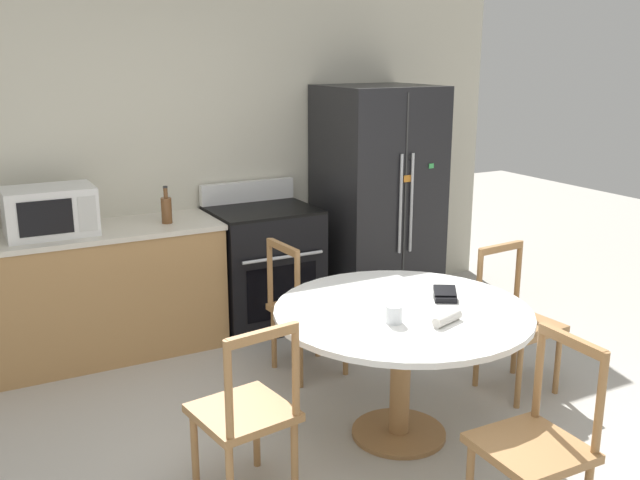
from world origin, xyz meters
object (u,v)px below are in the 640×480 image
at_px(microwave, 50,211).
at_px(dining_chair_right, 516,323).
at_px(dining_chair_near, 536,445).
at_px(counter_bottle, 166,209).
at_px(oven_range, 264,266).
at_px(refrigerator, 377,200).
at_px(dining_chair_far, 305,310).
at_px(candle_glass, 394,315).
at_px(dining_chair_left, 246,414).
at_px(wallet, 445,295).

relative_size(microwave, dining_chair_right, 0.62).
bearing_deg(dining_chair_near, counter_bottle, 15.74).
distance_m(oven_range, dining_chair_near, 2.84).
bearing_deg(refrigerator, dining_chair_far, -141.91).
bearing_deg(candle_glass, oven_range, 84.93).
height_order(dining_chair_right, dining_chair_left, same).
bearing_deg(oven_range, dining_chair_left, -116.03).
bearing_deg(dining_chair_right, candle_glass, 9.92).
xyz_separation_m(dining_chair_near, wallet, (0.25, 0.97, 0.34)).
bearing_deg(oven_range, dining_chair_near, -89.91).
height_order(candle_glass, wallet, candle_glass).
distance_m(dining_chair_right, wallet, 0.76).
bearing_deg(dining_chair_near, wallet, -13.71).
relative_size(refrigerator, wallet, 10.59).
height_order(counter_bottle, candle_glass, counter_bottle).
height_order(oven_range, candle_glass, oven_range).
distance_m(microwave, dining_chair_right, 3.05).
bearing_deg(dining_chair_left, oven_range, 56.01).
bearing_deg(counter_bottle, refrigerator, -1.07).
relative_size(dining_chair_left, wallet, 5.29).
xyz_separation_m(counter_bottle, candle_glass, (0.56, -1.99, -0.22)).
relative_size(refrigerator, dining_chair_left, 2.00).
distance_m(counter_bottle, wallet, 2.10).
distance_m(dining_chair_right, dining_chair_left, 1.93).
relative_size(counter_bottle, dining_chair_far, 0.29).
height_order(dining_chair_right, dining_chair_far, same).
distance_m(counter_bottle, dining_chair_right, 2.45).
distance_m(dining_chair_left, candle_glass, 0.87).
relative_size(oven_range, wallet, 6.34).
xyz_separation_m(candle_glass, wallet, (0.44, 0.15, -0.01)).
xyz_separation_m(dining_chair_right, wallet, (-0.67, -0.14, 0.34)).
relative_size(microwave, wallet, 3.29).
bearing_deg(dining_chair_near, candle_glass, 13.53).
height_order(oven_range, dining_chair_right, oven_range).
xyz_separation_m(microwave, counter_bottle, (0.76, -0.04, -0.06)).
bearing_deg(wallet, oven_range, 97.77).
bearing_deg(candle_glass, microwave, 122.99).
xyz_separation_m(refrigerator, wallet, (-0.72, -1.81, -0.13)).
xyz_separation_m(microwave, candle_glass, (1.32, -2.03, -0.27)).
xyz_separation_m(counter_bottle, dining_chair_right, (1.67, -1.70, -0.56)).
xyz_separation_m(dining_chair_near, dining_chair_left, (-0.99, 0.83, 0.00)).
bearing_deg(dining_chair_far, dining_chair_left, -42.47).
relative_size(dining_chair_far, candle_glass, 10.04).
bearing_deg(microwave, dining_chair_near, -62.19).
bearing_deg(counter_bottle, dining_chair_left, -96.92).
relative_size(oven_range, candle_glass, 12.02).
relative_size(refrigerator, dining_chair_near, 2.00).
xyz_separation_m(dining_chair_left, wallet, (1.24, 0.13, 0.34)).
relative_size(dining_chair_far, wallet, 5.29).
distance_m(microwave, dining_chair_left, 2.17).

